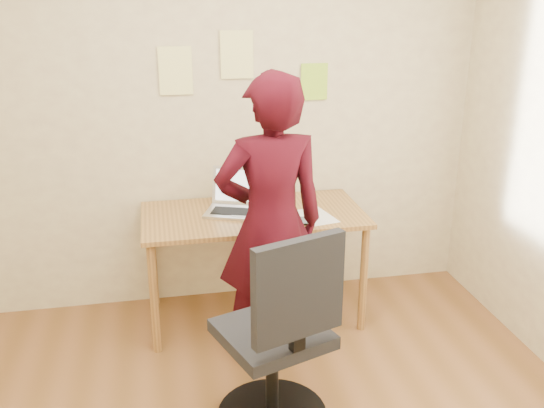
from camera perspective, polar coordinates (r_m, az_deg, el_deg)
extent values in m
cube|color=beige|center=(4.03, -5.10, 9.09)|extent=(3.50, 0.04, 2.70)
cube|color=olive|center=(3.85, -1.77, -1.05)|extent=(1.40, 0.70, 0.03)
cylinder|color=olive|center=(3.69, -11.04, -8.77)|extent=(0.05, 0.05, 0.71)
cylinder|color=olive|center=(3.89, 8.60, -7.03)|extent=(0.05, 0.05, 0.71)
cylinder|color=olive|center=(4.22, -11.17, -4.92)|extent=(0.05, 0.05, 0.71)
cylinder|color=olive|center=(4.40, 6.01, -3.59)|extent=(0.05, 0.05, 0.71)
cube|color=#BABAC2|center=(3.84, -3.56, -0.79)|extent=(0.42, 0.36, 0.02)
cube|color=black|center=(3.83, -3.57, -0.65)|extent=(0.32, 0.23, 0.00)
cube|color=#BABAC2|center=(3.94, -3.10, 1.73)|extent=(0.36, 0.19, 0.24)
cube|color=white|center=(3.94, -3.10, 1.73)|extent=(0.31, 0.16, 0.20)
cube|color=white|center=(3.79, 4.00, -1.17)|extent=(0.27, 0.34, 0.00)
cube|color=black|center=(3.70, 2.83, -1.62)|extent=(0.08, 0.14, 0.01)
cube|color=#3F4C59|center=(3.70, 2.84, -1.54)|extent=(0.07, 0.11, 0.00)
cube|color=#FFFA98|center=(3.94, -9.07, 12.27)|extent=(0.21, 0.00, 0.30)
cube|color=#FFFA98|center=(3.96, -3.32, 13.85)|extent=(0.21, 0.00, 0.30)
cube|color=#A5DF32|center=(4.09, 4.00, 11.41)|extent=(0.18, 0.00, 0.24)
cube|color=black|center=(3.02, 0.01, -12.11)|extent=(0.61, 0.61, 0.06)
cube|color=black|center=(2.68, 2.52, -8.03)|extent=(0.45, 0.20, 0.48)
cube|color=black|center=(2.81, 2.38, -12.38)|extent=(0.08, 0.06, 0.13)
cylinder|color=black|center=(3.17, 0.01, -16.09)|extent=(0.06, 0.06, 0.48)
imported|color=#340710|center=(3.36, -0.12, -1.91)|extent=(0.64, 0.44, 1.70)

